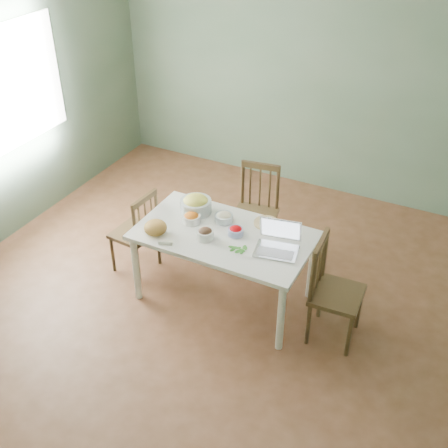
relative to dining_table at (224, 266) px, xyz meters
The scene contains 18 objects.
floor 0.39m from the dining_table, 81.13° to the right, with size 5.00×5.00×0.00m, color #58331C.
wall_back 2.54m from the dining_table, 89.36° to the left, with size 5.00×0.00×2.70m, color slate.
window_left 2.71m from the dining_table, behind, with size 0.04×1.60×1.20m, color white.
dining_table is the anchor object (origin of this frame).
chair_far 0.75m from the dining_table, 93.20° to the left, with size 0.41×0.39×0.93m, color #3F2E19, non-canonical shape.
chair_left 0.96m from the dining_table, behind, with size 0.38×0.36×0.86m, color #3F2E19, non-canonical shape.
chair_right 1.04m from the dining_table, ahead, with size 0.42×0.40×0.94m, color #3F2E19, non-canonical shape.
bread_boule 0.71m from the dining_table, 153.02° to the right, with size 0.20×0.20×0.13m, color #B0813A.
butter_stick 0.63m from the dining_table, 135.91° to the right, with size 0.12×0.04×0.03m, color white.
bowl_squash 0.61m from the dining_table, 152.98° to the left, with size 0.28×0.28×0.16m, color gold, non-canonical shape.
bowl_carrot 0.52m from the dining_table, behind, with size 0.16×0.16×0.09m, color orange, non-canonical shape.
bowl_onion 0.44m from the dining_table, 116.93° to the left, with size 0.16×0.16×0.09m, color beige, non-canonical shape.
bowl_mushroom 0.44m from the dining_table, 129.33° to the right, with size 0.15×0.15×0.10m, color black, non-canonical shape.
bowl_redpep 0.40m from the dining_table, 18.68° to the left, with size 0.13×0.13×0.08m, color #D80005, non-canonical shape.
bowl_broccoli 0.56m from the dining_table, 40.19° to the left, with size 0.15×0.15×0.09m, color #16460B, non-canonical shape.
flatbread 0.54m from the dining_table, 48.92° to the left, with size 0.22×0.22×0.02m, color tan.
basil_bunch 0.44m from the dining_table, 36.21° to the right, with size 0.18×0.18×0.02m, color #1F5213, non-canonical shape.
laptop 0.69m from the dining_table, ahead, with size 0.35×0.30×0.24m, color silver, non-canonical shape.
Camera 1 is at (1.76, -3.35, 3.46)m, focal length 45.27 mm.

